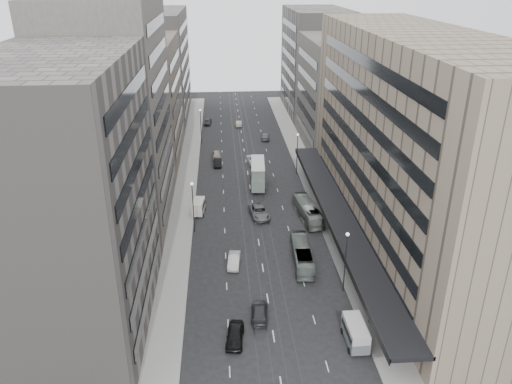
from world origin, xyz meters
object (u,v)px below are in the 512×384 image
object	(u,v)px
bus_far	(307,211)
vw_microbus	(355,332)
sedan_2	(259,212)
sedan_0	(235,335)
sedan_1	(234,260)
bus_near	(302,255)
double_decker	(258,173)
panel_van	(199,206)
pedestrian	(371,314)

from	to	relation	value
bus_far	vw_microbus	size ratio (longest dim) A/B	2.17
sedan_2	sedan_0	bearing A→B (deg)	-106.57
sedan_1	sedan_2	world-z (taller)	sedan_2
bus_near	double_decker	bearing A→B (deg)	-78.93
sedan_1	sedan_2	distance (m)	15.30
vw_microbus	panel_van	bearing A→B (deg)	117.79
double_decker	sedan_1	size ratio (longest dim) A/B	1.99
double_decker	sedan_0	world-z (taller)	double_decker
bus_far	sedan_1	world-z (taller)	bus_far
bus_near	panel_van	xyz separation A→B (m)	(-14.68, 16.60, -0.08)
sedan_1	sedan_2	bearing A→B (deg)	78.26
panel_van	bus_far	bearing A→B (deg)	-3.18
bus_far	sedan_0	xyz separation A→B (m)	(-12.79, -28.58, -0.66)
panel_van	sedan_2	xyz separation A→B (m)	(9.96, -1.75, -0.47)
panel_van	pedestrian	distance (m)	36.15
panel_van	sedan_0	world-z (taller)	panel_van
vw_microbus	bus_near	bearing A→B (deg)	100.40
vw_microbus	pedestrian	xyz separation A→B (m)	(2.65, 3.28, -0.26)
bus_near	vw_microbus	world-z (taller)	bus_near
bus_far	sedan_0	size ratio (longest dim) A/B	2.24
bus_near	sedan_2	xyz separation A→B (m)	(-4.72, 14.85, -0.55)
sedan_0	vw_microbus	bearing A→B (deg)	1.27
bus_far	sedan_2	bearing A→B (deg)	-17.08
sedan_0	sedan_1	xyz separation A→B (m)	(0.40, 15.44, -0.05)
vw_microbus	sedan_2	world-z (taller)	vw_microbus
bus_far	panel_van	distance (m)	17.99
bus_far	panel_van	bearing A→B (deg)	-16.79
panel_van	sedan_2	bearing A→B (deg)	-2.96
bus_far	double_decker	xyz separation A→B (m)	(-7.00, 14.06, 1.12)
double_decker	vw_microbus	size ratio (longest dim) A/B	1.85
double_decker	pedestrian	size ratio (longest dim) A/B	4.33
vw_microbus	sedan_1	bearing A→B (deg)	126.31
bus_near	sedan_1	world-z (taller)	bus_near
double_decker	sedan_0	distance (m)	43.06
panel_van	sedan_0	bearing A→B (deg)	-74.18
sedan_1	pedestrian	world-z (taller)	pedestrian
pedestrian	vw_microbus	bearing A→B (deg)	37.23
sedan_1	pedestrian	bearing A→B (deg)	-35.51
vw_microbus	panel_van	distance (m)	37.56
sedan_2	pedestrian	distance (m)	29.94
double_decker	panel_van	world-z (taller)	double_decker
bus_near	bus_far	xyz separation A→B (m)	(3.02, 13.41, 0.04)
vw_microbus	panel_van	world-z (taller)	vw_microbus
bus_near	pedestrian	size ratio (longest dim) A/B	4.95
double_decker	vw_microbus	distance (m)	44.50
vw_microbus	sedan_1	xyz separation A→B (m)	(-12.56, 16.71, -0.70)
bus_far	sedan_2	distance (m)	7.90
sedan_2	sedan_1	bearing A→B (deg)	-114.70
sedan_1	sedan_2	xyz separation A→B (m)	(4.64, 14.57, 0.12)
bus_far	sedan_0	distance (m)	31.32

